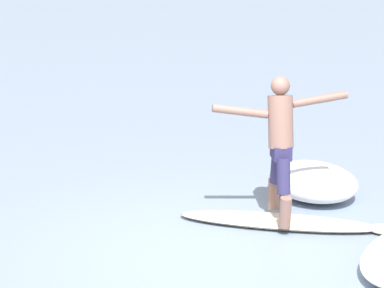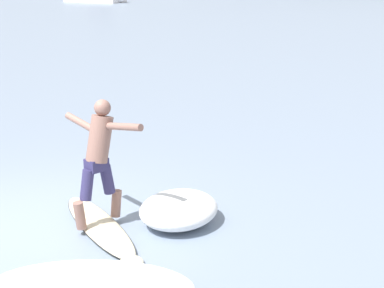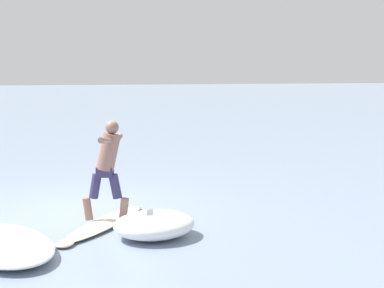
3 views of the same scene
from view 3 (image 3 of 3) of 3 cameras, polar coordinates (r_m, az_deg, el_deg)
The scene contains 5 objects.
ground_plane at distance 9.85m, azimuth -11.96°, elevation -7.04°, with size 200.00×200.00×0.00m, color #7C8CA3.
surfboard at distance 8.86m, azimuth -9.30°, elevation -8.34°, with size 2.20×1.80×0.22m.
surfer at distance 8.66m, azimuth -8.95°, elevation -1.98°, with size 1.48×0.79×1.63m.
wave_foam_at_tail at distance 7.94m, azimuth -19.75°, elevation -10.03°, with size 2.52×2.02×0.24m.
wave_foam_at_nose at distance 8.13m, azimuth -4.05°, elevation -8.59°, with size 1.11×1.31×0.40m.
Camera 3 is at (9.51, -0.67, 2.47)m, focal length 50.00 mm.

